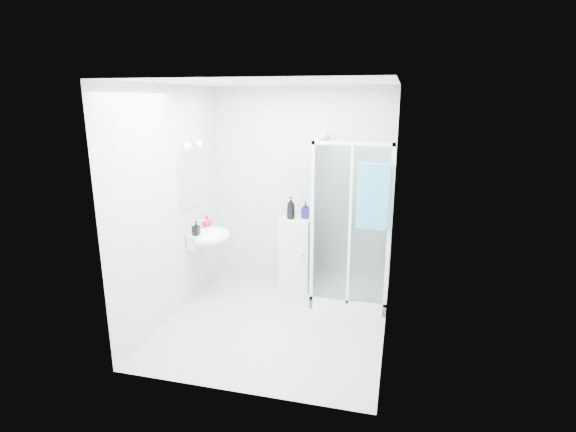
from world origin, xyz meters
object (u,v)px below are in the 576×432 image
(shampoo_bottle_b, at_px, (305,210))
(soap_dispenser_orange, at_px, (207,221))
(shampoo_bottle_a, at_px, (291,208))
(storage_cabinet, at_px, (297,253))
(wall_basin, at_px, (209,236))
(shower_enclosure, at_px, (345,266))
(soap_dispenser_black, at_px, (196,228))
(hand_towel, at_px, (373,195))

(shampoo_bottle_b, relative_size, soap_dispenser_orange, 1.36)
(shampoo_bottle_a, distance_m, soap_dispenser_orange, 1.08)
(soap_dispenser_orange, bearing_deg, storage_cabinet, 20.46)
(shampoo_bottle_a, xyz_separation_m, shampoo_bottle_b, (0.18, 0.07, -0.04))
(wall_basin, relative_size, shampoo_bottle_a, 1.94)
(shampoo_bottle_a, height_order, soap_dispenser_orange, shampoo_bottle_a)
(shower_enclosure, relative_size, shampoo_bottle_b, 9.20)
(shampoo_bottle_b, bearing_deg, shower_enclosure, -25.20)
(wall_basin, xyz_separation_m, soap_dispenser_black, (-0.07, -0.19, 0.15))
(shower_enclosure, distance_m, storage_cabinet, 0.71)
(soap_dispenser_black, bearing_deg, storage_cabinet, 34.84)
(wall_basin, relative_size, soap_dispenser_black, 3.30)
(storage_cabinet, bearing_deg, hand_towel, -31.18)
(storage_cabinet, xyz_separation_m, shampoo_bottle_a, (-0.07, -0.04, 0.62))
(storage_cabinet, relative_size, soap_dispenser_orange, 5.94)
(shower_enclosure, height_order, hand_towel, shower_enclosure)
(shower_enclosure, height_order, wall_basin, shower_enclosure)
(soap_dispenser_orange, xyz_separation_m, soap_dispenser_black, (0.01, -0.34, 0.00))
(shower_enclosure, distance_m, soap_dispenser_black, 1.87)
(wall_basin, bearing_deg, shampoo_bottle_b, 27.95)
(wall_basin, height_order, shampoo_bottle_a, shampoo_bottle_a)
(shampoo_bottle_a, xyz_separation_m, soap_dispenser_orange, (-1.00, -0.36, -0.15))
(soap_dispenser_orange, bearing_deg, hand_towel, -6.48)
(shampoo_bottle_a, xyz_separation_m, soap_dispenser_black, (-0.99, -0.70, -0.15))
(shampoo_bottle_a, relative_size, soap_dispenser_black, 1.70)
(hand_towel, xyz_separation_m, shampoo_bottle_a, (-1.06, 0.60, -0.35))
(shampoo_bottle_b, bearing_deg, soap_dispenser_orange, -159.92)
(storage_cabinet, xyz_separation_m, soap_dispenser_orange, (-1.07, -0.40, 0.47))
(wall_basin, xyz_separation_m, soap_dispenser_orange, (-0.09, 0.15, 0.15))
(wall_basin, xyz_separation_m, storage_cabinet, (0.99, 0.55, -0.32))
(soap_dispenser_orange, bearing_deg, shampoo_bottle_a, 19.85)
(hand_towel, xyz_separation_m, soap_dispenser_orange, (-2.06, 0.23, -0.50))
(hand_towel, bearing_deg, wall_basin, 177.54)
(hand_towel, distance_m, shampoo_bottle_b, 1.17)
(shampoo_bottle_a, height_order, shampoo_bottle_b, shampoo_bottle_a)
(shower_enclosure, height_order, soap_dispenser_orange, shower_enclosure)
(wall_basin, bearing_deg, shower_enclosure, 10.81)
(shampoo_bottle_b, bearing_deg, soap_dispenser_black, -146.59)
(wall_basin, height_order, shampoo_bottle_b, shampoo_bottle_b)
(shower_enclosure, xyz_separation_m, soap_dispenser_black, (-1.73, -0.51, 0.50))
(storage_cabinet, distance_m, soap_dispenser_orange, 1.24)
(shampoo_bottle_b, distance_m, soap_dispenser_orange, 1.26)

